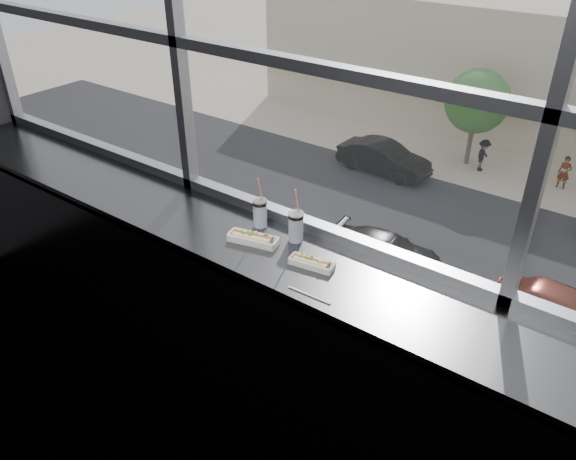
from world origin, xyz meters
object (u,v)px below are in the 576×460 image
Objects in this scene: tree_left at (477,101)px; soda_cup_left at (260,212)px; loose_straw at (309,295)px; car_near_c at (569,306)px; soda_cup_right at (296,225)px; hotdog_tray_left at (253,238)px; pedestrian_a at (484,152)px; pedestrian_b at (565,170)px; car_near_b at (387,246)px; wrapper at (238,234)px; car_far_a at (384,153)px; hotdog_tray_right at (312,262)px.

soda_cup_left is at bearing -74.81° from tree_left.
loose_straw reaches higher than car_near_c.
car_near_c is at bearing 88.31° from loose_straw.
car_near_c is at bearing 88.08° from soda_cup_left.
soda_cup_right is 30.42m from tree_left.
hotdog_tray_left reaches higher than loose_straw.
pedestrian_a is (-7.20, 28.02, -10.96)m from loose_straw.
loose_straw is 0.11× the size of pedestrian_b.
car_near_b is at bearing 112.81° from soda_cup_right.
wrapper reaches higher than loose_straw.
car_far_a is at bearing 113.40° from loose_straw.
soda_cup_right is 0.15× the size of pedestrian_b.
wrapper is (-0.11, 0.00, -0.01)m from hotdog_tray_left.
soda_cup_right reaches higher than loose_straw.
loose_straw is at bearing -152.52° from car_far_a.
soda_cup_right is 3.02× the size of wrapper.
pedestrian_b is 4.23m from pedestrian_a.
hotdog_tray_right is at bearing -0.05° from wrapper.
soda_cup_right reaches higher than tree_left.
soda_cup_right is (-0.21, 0.15, 0.07)m from hotdog_tray_right.
car_near_b is (-6.51, 16.29, -11.13)m from wrapper.
hotdog_tray_right is 0.03× the size of car_far_a.
hotdog_tray_left is 19.61m from car_near_c.
loose_straw reaches higher than car_far_a.
pedestrian_b is (-2.41, 28.09, -11.08)m from soda_cup_left.
hotdog_tray_left is at bearing -137.64° from soda_cup_right.
soda_cup_left reaches higher than car_near_b.
car_far_a is at bearing 114.43° from soda_cup_left.
soda_cup_left is 0.06× the size of tree_left.
pedestrian_b is at bearing 81.17° from hotdog_tray_left.
soda_cup_right reaches higher than car_near_b.
tree_left reaches higher than pedestrian_a.
soda_cup_right is 1.38× the size of loose_straw.
car_far_a reaches higher than car_near_b.
soda_cup_right is at bearing 131.22° from loose_straw.
hotdog_tray_right reaches higher than car_near_b.
wrapper is at bearing -177.40° from car_near_c.
hotdog_tray_right is 30.45m from pedestrian_b.
pedestrian_a is (-7.16, 11.53, -0.07)m from car_near_c.
wrapper reaches higher than car_far_a.
soda_cup_left reaches higher than car_near_c.
hotdog_tray_right reaches higher than pedestrian_b.
pedestrian_b is 0.97× the size of pedestrian_a.
soda_cup_left is 20.70m from car_near_b.
soda_cup_left is 0.14× the size of pedestrian_b.
loose_straw is (0.13, -0.20, -0.02)m from hotdog_tray_right.
tree_left is (-7.61, 28.29, -8.38)m from wrapper.
wrapper is at bearing -153.52° from car_far_a.
car_far_a is 14.01m from car_near_c.
loose_straw is 0.04× the size of car_near_b.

